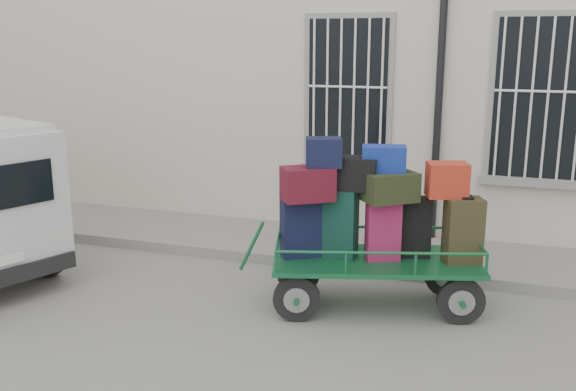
% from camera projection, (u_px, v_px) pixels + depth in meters
% --- Properties ---
extents(ground, '(80.00, 80.00, 0.00)m').
position_uv_depth(ground, '(318.00, 314.00, 7.31)').
color(ground, slate).
rests_on(ground, ground).
extents(building, '(24.00, 5.15, 6.00)m').
position_uv_depth(building, '(402.00, 42.00, 11.67)').
color(building, beige).
rests_on(building, ground).
extents(sidewalk, '(24.00, 1.70, 0.15)m').
position_uv_depth(sidewalk, '(359.00, 250.00, 9.32)').
color(sidewalk, gray).
rests_on(sidewalk, ground).
extents(luggage_cart, '(2.79, 1.66, 2.00)m').
position_uv_depth(luggage_cart, '(372.00, 223.00, 7.25)').
color(luggage_cart, black).
rests_on(luggage_cart, ground).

